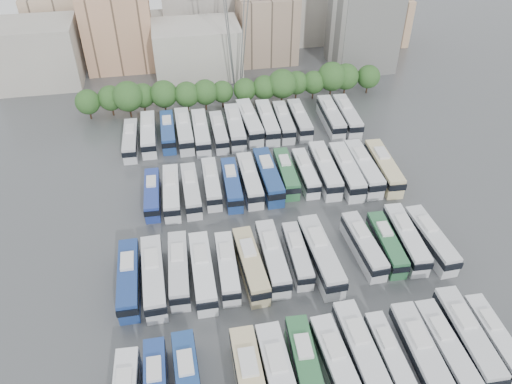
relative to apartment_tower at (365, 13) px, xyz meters
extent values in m
plane|color=#424447|center=(-34.00, -58.00, -13.00)|extent=(220.00, 220.00, 0.00)
cylinder|color=black|center=(-64.12, -15.98, -11.94)|extent=(0.36, 0.36, 2.12)
sphere|color=#234C1E|center=(-64.12, -15.98, -9.07)|extent=(5.08, 5.08, 5.08)
cylinder|color=black|center=(-59.60, -15.25, -11.92)|extent=(0.36, 0.36, 2.16)
sphere|color=#234C1E|center=(-59.60, -15.25, -8.99)|extent=(5.19, 5.19, 5.19)
cylinder|color=black|center=(-55.92, -16.75, -11.71)|extent=(0.36, 0.36, 2.58)
sphere|color=#234C1E|center=(-55.92, -16.75, -8.20)|extent=(6.20, 6.20, 6.20)
cylinder|color=black|center=(-53.03, -15.17, -11.94)|extent=(0.36, 0.36, 2.11)
sphere|color=#234C1E|center=(-53.03, -15.17, -9.07)|extent=(5.07, 5.07, 5.07)
cylinder|color=black|center=(-48.67, -16.18, -11.82)|extent=(0.36, 0.36, 2.36)
sphere|color=#234C1E|center=(-48.67, -16.18, -8.62)|extent=(5.67, 5.67, 5.67)
cylinder|color=black|center=(-43.99, -16.68, -11.89)|extent=(0.36, 0.36, 2.21)
sphere|color=#234C1E|center=(-43.99, -16.68, -8.89)|extent=(5.31, 5.31, 5.31)
cylinder|color=black|center=(-40.11, -16.40, -11.89)|extent=(0.36, 0.36, 2.22)
sphere|color=#234C1E|center=(-40.11, -16.40, -8.88)|extent=(5.32, 5.32, 5.32)
cylinder|color=black|center=(-36.42, -15.81, -12.03)|extent=(0.36, 0.36, 1.94)
sphere|color=#234C1E|center=(-36.42, -15.81, -9.39)|extent=(4.66, 4.66, 4.66)
cylinder|color=black|center=(-31.63, -16.10, -11.98)|extent=(0.36, 0.36, 2.04)
sphere|color=#234C1E|center=(-31.63, -16.10, -9.22)|extent=(4.89, 4.89, 4.89)
cylinder|color=black|center=(-27.37, -16.26, -11.92)|extent=(0.36, 0.36, 2.15)
sphere|color=#234C1E|center=(-27.37, -16.26, -9.00)|extent=(5.17, 5.17, 5.17)
cylinder|color=black|center=(-23.66, -16.83, -11.71)|extent=(0.36, 0.36, 2.58)
sphere|color=#234C1E|center=(-23.66, -16.83, -8.20)|extent=(6.20, 6.20, 6.20)
cylinder|color=black|center=(-20.06, -15.18, -11.94)|extent=(0.36, 0.36, 2.12)
sphere|color=#234C1E|center=(-20.06, -15.18, -9.07)|extent=(5.08, 5.08, 5.08)
cylinder|color=black|center=(-16.27, -15.48, -11.96)|extent=(0.36, 0.36, 2.08)
sphere|color=#234C1E|center=(-16.27, -15.48, -9.14)|extent=(4.98, 4.98, 4.98)
cylinder|color=black|center=(-12.20, -15.41, -11.69)|extent=(0.36, 0.36, 2.62)
sphere|color=#234C1E|center=(-12.20, -15.41, -8.14)|extent=(6.28, 6.28, 6.28)
cylinder|color=black|center=(-8.85, -15.16, -11.81)|extent=(0.36, 0.36, 2.38)
sphere|color=#234C1E|center=(-8.85, -15.16, -8.58)|extent=(5.72, 5.72, 5.72)
cylinder|color=black|center=(-3.56, -15.25, -11.92)|extent=(0.36, 0.36, 2.15)
sphere|color=#234C1E|center=(-3.56, -15.25, -9.00)|extent=(5.17, 5.17, 5.17)
cube|color=#9E998E|center=(-76.00, 4.00, -6.00)|extent=(18.00, 14.00, 14.00)
cube|color=tan|center=(-58.00, 10.00, -4.00)|extent=(16.00, 12.00, 18.00)
cube|color=#ADA89E|center=(-40.00, 2.00, -7.00)|extent=(20.00, 14.00, 12.00)
cube|color=gray|center=(-22.00, 8.00, -5.00)|extent=(14.00, 12.00, 16.00)
cube|color=gray|center=(-36.00, 22.00, -3.00)|extent=(22.00, 16.00, 20.00)
cube|color=tan|center=(-72.00, 20.00, -5.00)|extent=(16.00, 14.00, 16.00)
cube|color=#A39E93|center=(-14.00, 20.00, -6.00)|extent=(18.00, 14.00, 14.00)
cube|color=tan|center=(10.00, 14.00, -7.00)|extent=(14.00, 12.00, 12.00)
cube|color=gray|center=(-48.00, 16.00, -8.00)|extent=(12.00, 10.00, 10.00)
cube|color=silver|center=(0.00, 0.00, 0.00)|extent=(14.00, 14.00, 26.00)
cylinder|color=slate|center=(-34.00, -10.00, 4.00)|extent=(2.90, 2.91, 33.83)
cylinder|color=slate|center=(-34.00, -6.00, 4.00)|extent=(2.90, 2.91, 33.83)
cylinder|color=slate|center=(-30.00, -10.00, 4.00)|extent=(2.90, 2.91, 33.83)
cylinder|color=slate|center=(-30.00, -6.00, 4.00)|extent=(2.90, 2.91, 33.83)
cube|color=silver|center=(-55.52, -80.78, -9.47)|extent=(1.81, 3.20, 0.43)
cube|color=silver|center=(-52.34, -79.76, -9.61)|extent=(1.61, 3.00, 0.41)
cube|color=navy|center=(-48.87, -81.20, -11.32)|extent=(2.85, 11.92, 3.36)
cube|color=black|center=(-48.86, -81.35, -10.68)|extent=(2.97, 12.11, 0.99)
cube|color=silver|center=(-48.91, -79.72, -9.42)|extent=(1.77, 3.21, 0.43)
cube|color=black|center=(-42.18, -82.98, -10.42)|extent=(2.93, 13.36, 1.10)
cube|color=silver|center=(-42.18, -81.17, -9.03)|extent=(1.87, 3.51, 0.48)
cube|color=silver|center=(-39.03, -82.93, -11.12)|extent=(3.00, 13.32, 3.76)
cube|color=black|center=(-39.02, -83.09, -10.40)|extent=(3.14, 13.52, 1.11)
cube|color=silver|center=(-39.05, -81.27, -8.99)|extent=(1.93, 3.57, 0.49)
cube|color=#2C683C|center=(-35.72, -81.59, -11.30)|extent=(3.16, 12.10, 3.39)
cube|color=black|center=(-35.73, -81.74, -10.65)|extent=(3.29, 12.28, 1.00)
cube|color=silver|center=(-35.64, -80.10, -9.39)|extent=(1.86, 3.28, 0.44)
cube|color=silver|center=(-32.23, -82.31, -11.26)|extent=(3.18, 12.42, 3.49)
cube|color=black|center=(-32.23, -82.46, -10.59)|extent=(3.31, 12.61, 1.03)
cube|color=silver|center=(-32.30, -80.77, -9.29)|extent=(1.89, 3.36, 0.45)
cube|color=silver|center=(-29.01, -81.04, -11.19)|extent=(2.92, 12.80, 3.61)
cube|color=black|center=(-29.01, -81.20, -10.50)|extent=(3.05, 12.99, 1.06)
cube|color=silver|center=(-29.04, -79.45, -9.15)|extent=(1.86, 3.43, 0.47)
cube|color=silver|center=(-25.84, -81.79, -11.50)|extent=(2.27, 10.58, 3.00)
cube|color=black|center=(-25.84, -81.92, -10.93)|extent=(2.37, 10.74, 0.88)
cube|color=silver|center=(-25.84, -80.47, -9.81)|extent=(1.50, 2.82, 0.39)
cube|color=silver|center=(-22.40, -82.89, -11.14)|extent=(3.09, 13.22, 3.73)
cube|color=black|center=(-22.40, -83.06, -10.42)|extent=(3.22, 13.42, 1.10)
cube|color=silver|center=(-22.36, -81.25, -9.03)|extent=(1.94, 3.55, 0.48)
cube|color=silver|center=(-19.14, -82.13, -11.31)|extent=(2.58, 11.93, 3.38)
cube|color=black|center=(-19.14, -82.27, -10.66)|extent=(2.70, 12.11, 0.99)
cube|color=silver|center=(-19.15, -80.63, -9.40)|extent=(1.70, 3.19, 0.44)
cube|color=silver|center=(-15.94, -81.35, -11.17)|extent=(3.11, 12.96, 3.65)
cube|color=black|center=(-15.94, -81.51, -10.48)|extent=(3.25, 13.16, 1.07)
cube|color=silver|center=(-15.89, -79.74, -9.11)|extent=(1.93, 3.49, 0.47)
cube|color=silver|center=(-12.64, -81.75, -11.45)|extent=(2.55, 10.99, 3.10)
cube|color=black|center=(-12.64, -81.88, -10.86)|extent=(2.67, 11.16, 0.91)
cube|color=silver|center=(-12.61, -80.38, -9.70)|extent=(1.61, 2.95, 0.40)
cube|color=navy|center=(-55.45, -64.50, -11.27)|extent=(2.62, 12.23, 3.46)
cube|color=black|center=(-55.45, -64.65, -10.61)|extent=(2.75, 12.42, 1.02)
cube|color=silver|center=(-55.45, -62.97, -9.31)|extent=(1.74, 3.26, 0.45)
cube|color=silver|center=(-52.18, -64.81, -11.20)|extent=(3.03, 12.79, 3.61)
cube|color=black|center=(-52.18, -64.97, -10.51)|extent=(3.16, 12.99, 1.06)
cube|color=silver|center=(-52.22, -63.22, -9.16)|extent=(1.89, 3.44, 0.47)
cube|color=silver|center=(-48.80, -63.95, -11.30)|extent=(2.96, 12.06, 3.39)
cube|color=black|center=(-48.81, -64.10, -10.65)|extent=(3.09, 12.24, 1.00)
cube|color=silver|center=(-48.75, -62.45, -9.39)|extent=(1.81, 3.25, 0.44)
cube|color=white|center=(-45.65, -65.07, -11.23)|extent=(2.66, 12.50, 3.54)
cube|color=black|center=(-45.65, -65.22, -10.55)|extent=(2.79, 12.69, 1.04)
cube|color=silver|center=(-45.65, -63.51, -9.23)|extent=(1.77, 3.33, 0.46)
cube|color=silver|center=(-42.25, -64.67, -11.40)|extent=(2.74, 11.33, 3.19)
cube|color=black|center=(-42.26, -64.81, -10.79)|extent=(2.86, 11.50, 0.94)
cube|color=silver|center=(-42.21, -63.26, -9.60)|extent=(1.69, 3.05, 0.41)
cube|color=#C3B386|center=(-39.05, -64.97, -11.26)|extent=(3.22, 12.37, 3.47)
cube|color=black|center=(-39.04, -65.12, -10.60)|extent=(3.35, 12.56, 1.02)
cube|color=silver|center=(-39.13, -63.44, -9.30)|extent=(1.90, 3.35, 0.45)
cube|color=silver|center=(-35.81, -64.10, -11.26)|extent=(2.67, 12.30, 3.48)
cube|color=black|center=(-35.81, -64.26, -10.59)|extent=(2.79, 12.49, 1.02)
cube|color=silver|center=(-35.80, -62.57, -9.29)|extent=(1.76, 3.29, 0.45)
cube|color=silver|center=(-32.22, -64.04, -11.46)|extent=(2.60, 10.93, 3.08)
cube|color=black|center=(-32.22, -64.18, -10.87)|extent=(2.71, 11.10, 0.91)
cube|color=silver|center=(-32.18, -62.69, -9.72)|extent=(1.62, 2.94, 0.40)
cube|color=silver|center=(-29.15, -65.07, -11.11)|extent=(3.26, 13.44, 3.78)
cube|color=black|center=(-29.14, -65.24, -10.38)|extent=(3.40, 13.64, 1.11)
cube|color=silver|center=(-29.20, -63.40, -8.97)|extent=(2.00, 3.62, 0.49)
cube|color=silver|center=(-22.43, -64.07, -11.35)|extent=(3.01, 11.77, 3.31)
cube|color=black|center=(-22.42, -64.22, -10.71)|extent=(3.14, 11.95, 0.97)
cube|color=silver|center=(-22.49, -62.61, -9.48)|extent=(1.79, 3.19, 0.43)
cube|color=#2C673E|center=(-19.00, -64.29, -11.43)|extent=(2.80, 11.19, 3.15)
cube|color=black|center=(-19.01, -64.43, -10.83)|extent=(2.91, 11.36, 0.93)
cube|color=silver|center=(-18.95, -62.90, -9.65)|extent=(1.69, 3.02, 0.41)
cube|color=silver|center=(-15.90, -63.90, -11.26)|extent=(3.14, 12.35, 3.47)
cube|color=black|center=(-15.91, -64.06, -10.60)|extent=(3.27, 12.54, 1.02)
cube|color=silver|center=(-15.83, -62.37, -9.31)|extent=(1.88, 3.34, 0.45)
cube|color=silver|center=(-12.41, -64.74, -11.30)|extent=(3.05, 12.11, 3.40)
cube|color=black|center=(-12.40, -64.89, -10.65)|extent=(3.18, 12.29, 1.00)
cube|color=silver|center=(-12.47, -63.24, -9.38)|extent=(1.83, 3.27, 0.44)
cube|color=navy|center=(-52.01, -46.30, -11.46)|extent=(2.59, 10.94, 3.09)
cube|color=black|center=(-52.01, -46.43, -10.87)|extent=(2.70, 11.11, 0.91)
cube|color=silver|center=(-51.97, -44.94, -9.71)|extent=(1.62, 2.94, 0.40)
cube|color=silver|center=(-48.89, -46.56, -11.33)|extent=(2.87, 11.85, 3.34)
cube|color=black|center=(-48.90, -46.71, -10.69)|extent=(3.00, 12.03, 0.98)
cube|color=silver|center=(-48.85, -45.09, -9.45)|extent=(1.77, 3.19, 0.43)
cube|color=silver|center=(-45.72, -46.50, -11.36)|extent=(2.56, 11.59, 3.28)
cube|color=black|center=(-45.72, -46.65, -10.74)|extent=(2.68, 11.76, 0.96)
cube|color=silver|center=(-45.73, -45.06, -9.51)|extent=(1.67, 3.10, 0.42)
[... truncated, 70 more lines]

